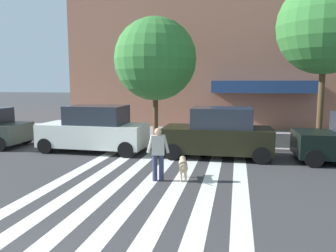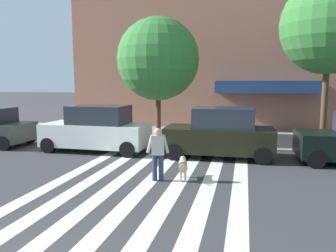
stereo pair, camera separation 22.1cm
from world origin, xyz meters
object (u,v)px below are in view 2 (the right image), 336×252
object	(u,v)px
parked_car_third_in_line	(220,134)
street_tree_nearest	(158,59)
street_tree_middle	(329,26)
dog_on_leash	(183,165)
parked_car_behind_first	(97,129)
pedestrian_dog_walker	(158,151)

from	to	relation	value
parked_car_third_in_line	street_tree_nearest	xyz separation A→B (m)	(-3.31, 2.81, 3.17)
street_tree_middle	dog_on_leash	distance (m)	9.29
parked_car_third_in_line	street_tree_middle	bearing A→B (deg)	30.58
parked_car_behind_first	dog_on_leash	size ratio (longest dim) A/B	4.01
parked_car_third_in_line	dog_on_leash	size ratio (longest dim) A/B	3.76
parked_car_third_in_line	pedestrian_dog_walker	size ratio (longest dim) A/B	2.62
street_tree_middle	pedestrian_dog_walker	world-z (taller)	street_tree_middle
parked_car_behind_first	pedestrian_dog_walker	size ratio (longest dim) A/B	2.80
parked_car_behind_first	pedestrian_dog_walker	world-z (taller)	parked_car_behind_first
street_tree_nearest	parked_car_behind_first	bearing A→B (deg)	-125.88
street_tree_nearest	pedestrian_dog_walker	distance (m)	7.40
parked_car_third_in_line	street_tree_middle	xyz separation A→B (m)	(4.34, 2.57, 4.44)
street_tree_nearest	street_tree_middle	distance (m)	7.76
parked_car_behind_first	street_tree_nearest	xyz separation A→B (m)	(2.04, 2.82, 3.17)
street_tree_nearest	pedestrian_dog_walker	world-z (taller)	street_tree_nearest
pedestrian_dog_walker	dog_on_leash	size ratio (longest dim) A/B	1.43
parked_car_behind_first	parked_car_third_in_line	world-z (taller)	parked_car_behind_first
parked_car_behind_first	parked_car_third_in_line	distance (m)	5.35
parked_car_behind_first	dog_on_leash	world-z (taller)	parked_car_behind_first
parked_car_third_in_line	dog_on_leash	xyz separation A→B (m)	(-0.89, -3.30, -0.52)
parked_car_behind_first	dog_on_leash	distance (m)	5.57
street_tree_middle	street_tree_nearest	bearing A→B (deg)	178.13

